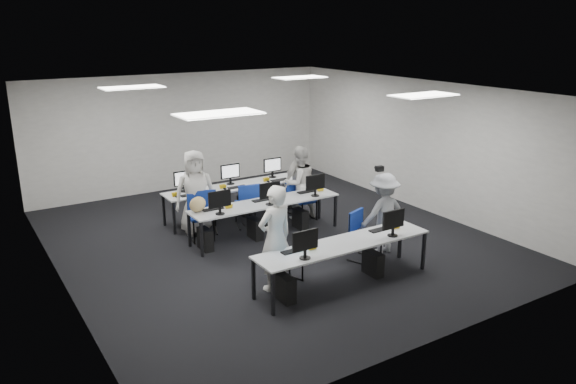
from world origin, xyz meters
TOP-DOWN VIEW (x-y plane):
  - room at (0.00, 0.00)m, footprint 9.00×9.02m
  - ceiling_panels at (0.00, 0.00)m, footprint 5.20×4.60m
  - desk_front at (0.00, -2.40)m, footprint 3.20×0.70m
  - desk_mid at (0.00, 0.20)m, footprint 3.20×0.70m
  - desk_back at (0.00, 1.60)m, footprint 3.20×0.70m
  - equipment_front at (-0.19, -2.42)m, footprint 2.51×0.41m
  - equipment_mid at (-0.19, 0.18)m, footprint 2.91×0.41m
  - equipment_back at (0.19, 1.62)m, footprint 2.91×0.41m
  - chair_0 at (-0.78, -1.83)m, footprint 0.53×0.55m
  - chair_1 at (0.92, -1.83)m, footprint 0.60×0.62m
  - chair_2 at (-1.19, 0.77)m, footprint 0.52×0.55m
  - chair_3 at (0.10, 0.84)m, footprint 0.49×0.53m
  - chair_4 at (1.25, 0.66)m, footprint 0.42×0.46m
  - chair_5 at (-0.95, 1.08)m, footprint 0.63×0.65m
  - chair_6 at (-0.03, 0.92)m, footprint 0.61×0.63m
  - chair_7 at (0.99, 0.96)m, footprint 0.51×0.54m
  - handbag at (-1.40, 0.38)m, footprint 0.42×0.33m
  - student_0 at (-1.05, -1.94)m, footprint 0.70×0.50m
  - student_1 at (1.20, 0.78)m, footprint 0.82×0.66m
  - student_2 at (-1.13, 1.12)m, footprint 0.96×0.73m
  - student_3 at (1.26, 0.88)m, footprint 1.03×0.68m
  - photographer at (1.47, -1.70)m, footprint 1.04×0.64m
  - dslr_camera at (1.48, -1.52)m, footprint 0.15×0.19m

SIDE VIEW (x-z plane):
  - chair_0 at x=-0.78m, z-range -0.15..0.67m
  - chair_4 at x=1.25m, z-range -0.16..0.70m
  - chair_3 at x=0.10m, z-range -0.16..0.72m
  - chair_7 at x=0.99m, z-range -0.16..0.72m
  - chair_2 at x=-1.19m, z-range -0.17..0.75m
  - chair_1 at x=0.92m, z-range -0.17..0.76m
  - chair_6 at x=-0.03m, z-range -0.18..0.79m
  - chair_5 at x=-0.95m, z-range -0.18..0.79m
  - equipment_mid at x=-0.19m, z-range -0.24..0.95m
  - equipment_back at x=0.19m, z-range -0.24..0.95m
  - equipment_front at x=-0.19m, z-range -0.24..0.95m
  - desk_front at x=0.00m, z-range 0.32..1.05m
  - desk_mid at x=0.00m, z-range 0.32..1.05m
  - desk_back at x=0.00m, z-range 0.32..1.05m
  - photographer at x=1.47m, z-range 0.00..1.55m
  - student_3 at x=1.26m, z-range 0.00..1.62m
  - student_1 at x=1.20m, z-range 0.00..1.62m
  - handbag at x=-1.40m, z-range 0.73..1.03m
  - student_2 at x=-1.13m, z-range 0.00..1.76m
  - student_0 at x=-1.05m, z-range 0.00..1.77m
  - room at x=0.00m, z-range 0.00..3.00m
  - dslr_camera at x=1.48m, z-range 1.55..1.65m
  - ceiling_panels at x=0.00m, z-range 2.98..2.99m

